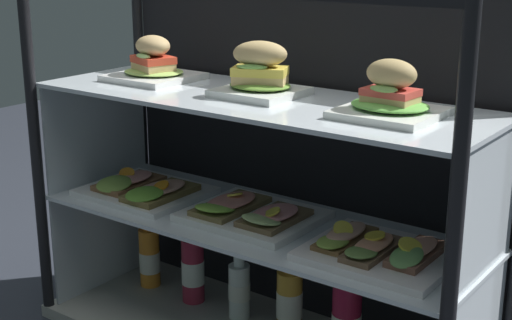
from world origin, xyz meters
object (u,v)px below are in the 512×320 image
open_sandwich_tray_far_left (250,213)px  open_sandwich_tray_near_left_corner (379,250)px  juice_bottle_back_right (289,301)px  plated_roll_sandwich_far_left (258,76)px  plated_roll_sandwich_near_right_corner (390,98)px  plated_roll_sandwich_mid_right (153,65)px  open_sandwich_tray_right_of_center (144,189)px  juice_bottle_back_left (239,289)px  juice_bottle_front_left_end (347,316)px  juice_bottle_back_center (150,257)px  juice_bottle_front_fourth (193,268)px

open_sandwich_tray_far_left → open_sandwich_tray_near_left_corner: bearing=-2.7°
open_sandwich_tray_far_left → juice_bottle_back_right: size_ratio=1.30×
plated_roll_sandwich_far_left → open_sandwich_tray_far_left: bearing=-97.4°
plated_roll_sandwich_far_left → plated_roll_sandwich_near_right_corner: (0.34, -0.01, -0.01)m
plated_roll_sandwich_mid_right → plated_roll_sandwich_far_left: plated_roll_sandwich_far_left is taller
open_sandwich_tray_right_of_center → juice_bottle_back_left: 0.37m
open_sandwich_tray_near_left_corner → juice_bottle_front_left_end: bearing=141.8°
juice_bottle_back_center → juice_bottle_back_right: juice_bottle_back_right is taller
juice_bottle_back_left → open_sandwich_tray_right_of_center: bearing=-158.7°
plated_roll_sandwich_mid_right → juice_bottle_front_left_end: bearing=4.6°
juice_bottle_back_left → plated_roll_sandwich_mid_right: bearing=-170.1°
plated_roll_sandwich_far_left → juice_bottle_back_left: plated_roll_sandwich_far_left is taller
open_sandwich_tray_right_of_center → juice_bottle_back_right: bearing=13.5°
plated_roll_sandwich_mid_right → juice_bottle_front_left_end: (0.57, 0.05, -0.56)m
juice_bottle_front_fourth → juice_bottle_back_right: (0.32, 0.00, -0.00)m
plated_roll_sandwich_near_right_corner → juice_bottle_front_left_end: plated_roll_sandwich_near_right_corner is taller
juice_bottle_back_left → juice_bottle_back_right: size_ratio=0.82×
plated_roll_sandwich_mid_right → juice_bottle_back_left: bearing=9.9°
juice_bottle_back_center → open_sandwich_tray_near_left_corner: bearing=-7.0°
plated_roll_sandwich_near_right_corner → juice_bottle_front_fourth: size_ratio=0.82×
plated_roll_sandwich_near_right_corner → open_sandwich_tray_far_left: size_ratio=0.64×
open_sandwich_tray_near_left_corner → juice_bottle_front_fourth: open_sandwich_tray_near_left_corner is taller
open_sandwich_tray_near_left_corner → juice_bottle_back_left: size_ratio=1.58×
plated_roll_sandwich_far_left → open_sandwich_tray_far_left: size_ratio=0.59×
open_sandwich_tray_near_left_corner → juice_bottle_back_left: bearing=168.1°
juice_bottle_back_right → open_sandwich_tray_right_of_center: bearing=-166.5°
open_sandwich_tray_right_of_center → plated_roll_sandwich_mid_right: bearing=88.0°
open_sandwich_tray_right_of_center → juice_bottle_front_left_end: size_ratio=1.20×
plated_roll_sandwich_near_right_corner → juice_bottle_back_left: (-0.44, 0.06, -0.58)m
plated_roll_sandwich_far_left → juice_bottle_front_left_end: size_ratio=0.70×
juice_bottle_back_right → juice_bottle_back_center: bearing=-179.9°
open_sandwich_tray_right_of_center → plated_roll_sandwich_near_right_corner: bearing=2.7°
plated_roll_sandwich_near_right_corner → juice_bottle_back_center: 0.96m
plated_roll_sandwich_far_left → juice_bottle_front_left_end: plated_roll_sandwich_far_left is taller
plated_roll_sandwich_mid_right → juice_bottle_front_left_end: plated_roll_sandwich_mid_right is taller
open_sandwich_tray_near_left_corner → juice_bottle_front_fourth: size_ratio=1.28×
plated_roll_sandwich_far_left → plated_roll_sandwich_near_right_corner: size_ratio=0.92×
open_sandwich_tray_near_left_corner → open_sandwich_tray_far_left: bearing=177.3°
plated_roll_sandwich_mid_right → plated_roll_sandwich_near_right_corner: bearing=-1.7°
juice_bottle_front_left_end → plated_roll_sandwich_near_right_corner: bearing=-29.2°
open_sandwich_tray_right_of_center → juice_bottle_back_right: (0.40, 0.10, -0.25)m
juice_bottle_back_right → juice_bottle_front_left_end: juice_bottle_front_left_end is taller
open_sandwich_tray_far_left → plated_roll_sandwich_mid_right: bearing=174.0°
open_sandwich_tray_far_left → open_sandwich_tray_near_left_corner: open_sandwich_tray_near_left_corner is taller
open_sandwich_tray_far_left → juice_bottle_front_left_end: open_sandwich_tray_far_left is taller
juice_bottle_back_center → open_sandwich_tray_right_of_center: bearing=-48.4°
plated_roll_sandwich_mid_right → open_sandwich_tray_far_left: 0.47m
open_sandwich_tray_near_left_corner → juice_bottle_back_center: 0.82m
plated_roll_sandwich_near_right_corner → open_sandwich_tray_far_left: bearing=-177.6°
juice_bottle_back_center → juice_bottle_front_fourth: (0.17, -0.00, 0.01)m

